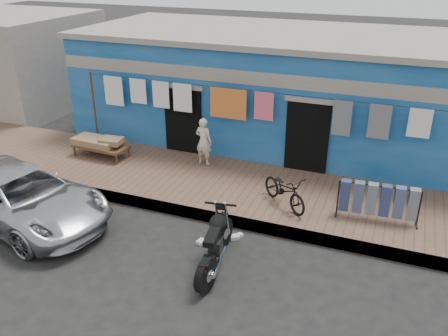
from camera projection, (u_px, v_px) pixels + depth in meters
ground at (186, 262)px, 9.22m from camera, size 80.00×80.00×0.00m
sidewalk at (239, 190)px, 11.70m from camera, size 28.00×3.00×0.25m
curb at (217, 218)px, 10.48m from camera, size 28.00×0.10×0.25m
building at (284, 88)px, 14.41m from camera, size 12.20×5.20×3.36m
neighbor_left at (4, 60)px, 18.08m from camera, size 6.00×5.00×3.40m
clothesline at (238, 108)px, 12.21m from camera, size 10.06×0.06×2.10m
car at (21, 196)px, 10.36m from camera, size 4.74×2.85×1.25m
seated_person at (204, 141)px, 12.57m from camera, size 0.50×0.37×1.29m
bicycle at (285, 186)px, 10.54m from camera, size 1.46×1.34×0.95m
motorcycle at (215, 242)px, 8.83m from camera, size 1.18×1.94×1.13m
charpoy at (101, 147)px, 13.19m from camera, size 1.70×0.93×0.54m
jeans_rack at (378, 201)px, 10.04m from camera, size 1.80×0.62×0.84m
litter_a at (235, 237)px, 9.92m from camera, size 0.24×0.22×0.08m
litter_b at (239, 235)px, 10.00m from camera, size 0.18×0.18×0.07m
litter_c at (201, 242)px, 9.78m from camera, size 0.19×0.21×0.07m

